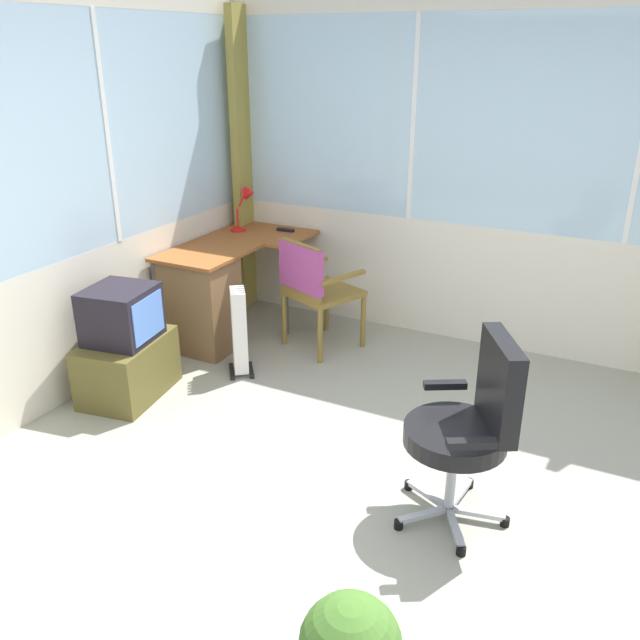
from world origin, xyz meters
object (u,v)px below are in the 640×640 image
at_px(desk, 204,297).
at_px(wooden_armchair, 311,282).
at_px(tv_remote, 285,230).
at_px(office_chair, 472,419).
at_px(space_heater, 239,330).
at_px(tv_on_stand, 126,349).
at_px(desk_lamp, 247,201).

height_order(desk, wooden_armchair, wooden_armchair).
bearing_deg(tv_remote, office_chair, -134.35).
height_order(office_chair, space_heater, office_chair).
bearing_deg(tv_on_stand, wooden_armchair, -32.65).
bearing_deg(desk_lamp, tv_remote, -73.31).
xyz_separation_m(desk, wooden_armchair, (0.31, -0.77, 0.15)).
distance_m(desk, wooden_armchair, 0.85).
bearing_deg(wooden_armchair, desk, 111.81).
bearing_deg(desk_lamp, space_heater, -151.37).
distance_m(desk_lamp, tv_on_stand, 1.78).
bearing_deg(desk_lamp, desk, -174.71).
relative_size(tv_remote, space_heater, 0.23).
bearing_deg(space_heater, desk, 61.97).
height_order(tv_on_stand, space_heater, tv_on_stand).
distance_m(desk, office_chair, 2.63).
relative_size(office_chair, space_heater, 1.52).
xyz_separation_m(desk_lamp, office_chair, (-1.86, -2.45, -0.43)).
xyz_separation_m(tv_remote, tv_on_stand, (-1.74, 0.24, -0.43)).
height_order(wooden_armchair, office_chair, office_chair).
bearing_deg(tv_on_stand, office_chair, -95.02).
distance_m(desk, space_heater, 0.56).
relative_size(desk_lamp, office_chair, 0.38).
bearing_deg(space_heater, desk_lamp, 28.63).
relative_size(office_chair, tv_on_stand, 1.27).
height_order(desk, office_chair, office_chair).
bearing_deg(tv_remote, wooden_armchair, -137.61).
relative_size(desk_lamp, tv_on_stand, 0.48).
height_order(tv_remote, space_heater, tv_remote).
distance_m(tv_remote, space_heater, 1.22).
bearing_deg(space_heater, tv_on_stand, 142.70).
height_order(tv_remote, office_chair, office_chair).
bearing_deg(office_chair, tv_on_stand, 84.98).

